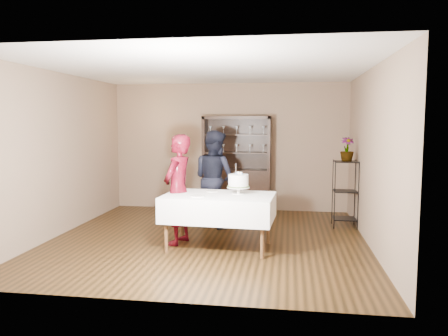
{
  "coord_description": "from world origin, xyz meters",
  "views": [
    {
      "loc": [
        1.27,
        -6.76,
        1.88
      ],
      "look_at": [
        0.25,
        0.1,
        1.15
      ],
      "focal_mm": 35.0,
      "sensor_mm": 36.0,
      "label": 1
    }
  ],
  "objects_px": {
    "plant_etagere": "(345,191)",
    "potted_plant": "(347,149)",
    "cake_table": "(219,207)",
    "man": "(214,178)",
    "china_hutch": "(237,180)",
    "woman": "(178,189)",
    "cake": "(238,182)"
  },
  "relations": [
    {
      "from": "man",
      "to": "potted_plant",
      "type": "height_order",
      "value": "man"
    },
    {
      "from": "woman",
      "to": "man",
      "type": "distance_m",
      "value": 1.29
    },
    {
      "from": "man",
      "to": "potted_plant",
      "type": "bearing_deg",
      "value": -138.6
    },
    {
      "from": "plant_etagere",
      "to": "woman",
      "type": "relative_size",
      "value": 0.71
    },
    {
      "from": "plant_etagere",
      "to": "cake_table",
      "type": "bearing_deg",
      "value": -140.73
    },
    {
      "from": "potted_plant",
      "to": "cake",
      "type": "bearing_deg",
      "value": -139.3
    },
    {
      "from": "china_hutch",
      "to": "plant_etagere",
      "type": "xyz_separation_m",
      "value": [
        2.08,
        -1.05,
        -0.01
      ]
    },
    {
      "from": "cake",
      "to": "potted_plant",
      "type": "xyz_separation_m",
      "value": [
        1.76,
        1.51,
        0.41
      ]
    },
    {
      "from": "china_hutch",
      "to": "woman",
      "type": "height_order",
      "value": "china_hutch"
    },
    {
      "from": "cake_table",
      "to": "man",
      "type": "relative_size",
      "value": 0.96
    },
    {
      "from": "cake_table",
      "to": "cake",
      "type": "xyz_separation_m",
      "value": [
        0.28,
        0.11,
        0.37
      ]
    },
    {
      "from": "woman",
      "to": "china_hutch",
      "type": "bearing_deg",
      "value": -179.57
    },
    {
      "from": "china_hutch",
      "to": "man",
      "type": "bearing_deg",
      "value": -100.93
    },
    {
      "from": "china_hutch",
      "to": "woman",
      "type": "distance_m",
      "value": 2.62
    },
    {
      "from": "china_hutch",
      "to": "plant_etagere",
      "type": "distance_m",
      "value": 2.33
    },
    {
      "from": "plant_etagere",
      "to": "potted_plant",
      "type": "height_order",
      "value": "potted_plant"
    },
    {
      "from": "china_hutch",
      "to": "cake",
      "type": "relative_size",
      "value": 4.33
    },
    {
      "from": "plant_etagere",
      "to": "cake",
      "type": "xyz_separation_m",
      "value": [
        -1.75,
        -1.54,
        0.34
      ]
    },
    {
      "from": "woman",
      "to": "cake",
      "type": "bearing_deg",
      "value": 100.89
    },
    {
      "from": "china_hutch",
      "to": "plant_etagere",
      "type": "bearing_deg",
      "value": -26.83
    },
    {
      "from": "china_hutch",
      "to": "cake_table",
      "type": "distance_m",
      "value": 2.71
    },
    {
      "from": "potted_plant",
      "to": "man",
      "type": "bearing_deg",
      "value": -174.49
    },
    {
      "from": "plant_etagere",
      "to": "man",
      "type": "distance_m",
      "value": 2.36
    },
    {
      "from": "cake",
      "to": "china_hutch",
      "type": "bearing_deg",
      "value": 97.28
    },
    {
      "from": "man",
      "to": "cake",
      "type": "xyz_separation_m",
      "value": [
        0.58,
        -1.29,
        0.13
      ]
    },
    {
      "from": "china_hutch",
      "to": "cake",
      "type": "xyz_separation_m",
      "value": [
        0.33,
        -2.59,
        0.33
      ]
    },
    {
      "from": "cake",
      "to": "cake_table",
      "type": "bearing_deg",
      "value": -157.4
    },
    {
      "from": "china_hutch",
      "to": "cake",
      "type": "distance_m",
      "value": 2.63
    },
    {
      "from": "man",
      "to": "potted_plant",
      "type": "distance_m",
      "value": 2.41
    },
    {
      "from": "plant_etagere",
      "to": "man",
      "type": "xyz_separation_m",
      "value": [
        -2.33,
        -0.25,
        0.21
      ]
    },
    {
      "from": "cake_table",
      "to": "woman",
      "type": "height_order",
      "value": "woman"
    },
    {
      "from": "china_hutch",
      "to": "potted_plant",
      "type": "xyz_separation_m",
      "value": [
        2.09,
        -1.08,
        0.74
      ]
    }
  ]
}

